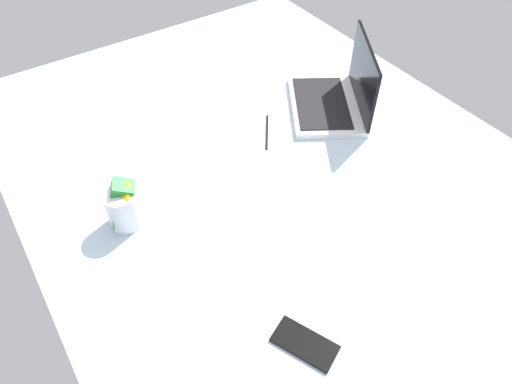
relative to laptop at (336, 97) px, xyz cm
name	(u,v)px	position (x,y,z in cm)	size (l,w,h in cm)	color
bed_mattress	(265,179)	(7.91, -34.03, -13.41)	(180.00, 140.00, 18.00)	silver
laptop	(336,97)	(0.00, 0.00, 0.00)	(40.17, 36.99, 23.00)	silver
snack_cup	(123,206)	(7.88, -78.59, 1.70)	(9.66, 9.84, 14.03)	silver
cell_phone	(305,344)	(61.35, -60.69, -4.01)	(6.80, 14.00, 0.80)	black
charger_cable	(267,132)	(-1.95, -26.51, -4.11)	(17.00, 0.60, 0.60)	black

